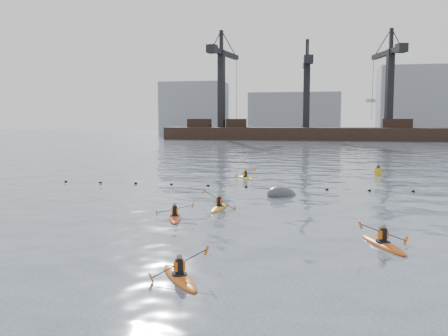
{
  "coord_description": "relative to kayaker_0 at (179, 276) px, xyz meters",
  "views": [
    {
      "loc": [
        3.37,
        -12.78,
        5.14
      ],
      "look_at": [
        -1.12,
        9.54,
        2.8
      ],
      "focal_mm": 38.0,
      "sensor_mm": 36.0,
      "label": 1
    }
  ],
  "objects": [
    {
      "name": "nav_buoy",
      "position": [
        9.74,
        31.16,
        0.26
      ],
      "size": [
        0.63,
        0.63,
        1.16
      ],
      "color": "#C18B13",
      "rests_on": "ground"
    },
    {
      "name": "skyline",
      "position": [
        3.21,
        148.76,
        9.16
      ],
      "size": [
        141.0,
        28.0,
        22.0
      ],
      "color": "gray",
      "rests_on": "ground"
    },
    {
      "name": "kayaker_5",
      "position": [
        -1.9,
        26.32,
        -0.0
      ],
      "size": [
        2.15,
        2.65,
        0.97
      ],
      "rotation": [
        0.0,
        0.0,
        0.63
      ],
      "color": "yellow",
      "rests_on": "ground"
    },
    {
      "name": "kayaker_2",
      "position": [
        -2.95,
        8.97,
        -0.0
      ],
      "size": [
        1.94,
        2.99,
        0.96
      ],
      "rotation": [
        0.0,
        0.0,
        0.3
      ],
      "color": "#D54514",
      "rests_on": "ground"
    },
    {
      "name": "ground",
      "position": [
        0.98,
        -1.52,
        -0.09
      ],
      "size": [
        400.0,
        400.0,
        0.0
      ],
      "primitive_type": "plane",
      "color": "#3D4859",
      "rests_on": "ground"
    },
    {
      "name": "kayaker_4",
      "position": [
        6.98,
        5.51,
        0.01
      ],
      "size": [
        2.11,
        3.22,
        1.22
      ],
      "rotation": [
        0.0,
        0.0,
        3.55
      ],
      "color": "#C65012",
      "rests_on": "ground"
    },
    {
      "name": "mooring_buoy",
      "position": [
        1.94,
        17.61,
        -0.09
      ],
      "size": [
        2.84,
        2.97,
        1.72
      ],
      "primitive_type": "ellipsoid",
      "rotation": [
        0.0,
        0.21,
        0.87
      ],
      "color": "#3C3E41",
      "rests_on": "ground"
    },
    {
      "name": "kayaker_3",
      "position": [
        -1.25,
        12.16,
        0.0
      ],
      "size": [
        2.08,
        2.99,
        1.23
      ],
      "rotation": [
        0.0,
        0.0,
        -0.07
      ],
      "color": "orange",
      "rests_on": "ground"
    },
    {
      "name": "float_line",
      "position": [
        0.48,
        21.02,
        -0.06
      ],
      "size": [
        33.24,
        0.73,
        0.24
      ],
      "color": "black",
      "rests_on": "ground"
    },
    {
      "name": "barge_pier",
      "position": [
        0.75,
        108.48,
        1.8
      ],
      "size": [
        72.0,
        19.3,
        29.5
      ],
      "color": "black",
      "rests_on": "ground"
    },
    {
      "name": "kayaker_0",
      "position": [
        0.0,
        0.0,
        0.0
      ],
      "size": [
        2.17,
        2.76,
        1.11
      ],
      "rotation": [
        0.0,
        0.0,
        0.61
      ],
      "color": "#D15B13",
      "rests_on": "ground"
    }
  ]
}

